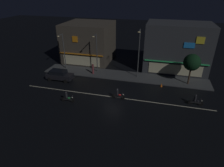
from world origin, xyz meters
TOP-DOWN VIEW (x-y plane):
  - ground_plane at (0.00, 0.00)m, footprint 140.00×140.00m
  - lane_divider_stripe at (0.00, 0.00)m, footprint 26.82×0.16m
  - sidewalk_far at (0.00, 7.27)m, footprint 28.23×3.85m
  - storefront_left_block at (8.47, 12.65)m, footprint 10.88×7.05m
  - storefront_center_block at (-8.47, 13.61)m, footprint 9.06×8.98m
  - streetlamp_west at (-11.04, 7.52)m, footprint 0.44×1.64m
  - streetlamp_mid at (-4.83, 7.52)m, footprint 0.44×1.64m
  - streetlamp_east at (2.41, 7.17)m, footprint 0.44×1.64m
  - pedestrian_on_sidewalk at (-5.27, 6.64)m, footprint 0.37×0.37m
  - street_tree at (10.51, 6.70)m, footprint 2.53×2.53m
  - parked_car_near_kerb at (-9.85, 3.19)m, footprint 4.30×1.98m
  - motorcycle_lead at (-5.53, -2.74)m, footprint 1.90×0.60m
  - motorcycle_following at (10.89, 0.76)m, footprint 1.90×0.60m
  - motorcycle_opposite_lane at (0.81, -0.25)m, footprint 1.90×0.60m
  - traffic_cone at (6.50, 4.92)m, footprint 0.36×0.36m

SIDE VIEW (x-z plane):
  - ground_plane at x=0.00m, z-range 0.00..0.00m
  - lane_divider_stripe at x=0.00m, z-range 0.00..0.01m
  - sidewalk_far at x=0.00m, z-range 0.00..0.14m
  - traffic_cone at x=6.50m, z-range 0.00..0.55m
  - motorcycle_lead at x=-5.53m, z-range -0.13..1.39m
  - motorcycle_following at x=10.89m, z-range -0.13..1.39m
  - motorcycle_opposite_lane at x=0.81m, z-range -0.13..1.39m
  - parked_car_near_kerb at x=-9.85m, z-range 0.03..1.70m
  - pedestrian_on_sidewalk at x=-5.27m, z-range 0.07..1.99m
  - street_tree at x=10.51m, z-range 1.27..6.11m
  - storefront_center_block at x=-8.47m, z-range 0.00..7.56m
  - streetlamp_west at x=-11.04m, z-range 0.76..7.20m
  - streetlamp_mid at x=-4.83m, z-range 0.77..7.51m
  - storefront_left_block at x=8.47m, z-range 0.00..8.37m
  - streetlamp_east at x=2.41m, z-range 0.80..8.72m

